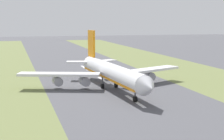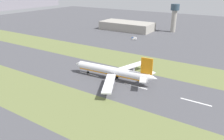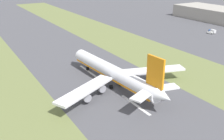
% 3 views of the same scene
% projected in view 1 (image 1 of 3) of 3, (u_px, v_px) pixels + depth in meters
% --- Properties ---
extents(ground_plane, '(800.00, 800.00, 0.00)m').
position_uv_depth(ground_plane, '(113.00, 87.00, 138.09)').
color(ground_plane, '#4C4C51').
extents(grass_median_west, '(40.00, 600.00, 0.01)m').
position_uv_depth(grass_median_west, '(221.00, 81.00, 149.71)').
color(grass_median_west, olive).
rests_on(grass_median_west, ground).
extents(centreline_dash_near, '(1.20, 18.00, 0.01)m').
position_uv_depth(centreline_dash_near, '(85.00, 68.00, 190.44)').
color(centreline_dash_near, silver).
rests_on(centreline_dash_near, ground).
extents(centreline_dash_mid, '(1.20, 18.00, 0.01)m').
position_uv_depth(centreline_dash_mid, '(104.00, 80.00, 152.18)').
color(centreline_dash_mid, silver).
rests_on(centreline_dash_mid, ground).
extents(centreline_dash_far, '(1.20, 18.00, 0.01)m').
position_uv_depth(centreline_dash_far, '(135.00, 101.00, 113.93)').
color(centreline_dash_far, silver).
rests_on(centreline_dash_far, ground).
extents(airplane_main_jet, '(63.98, 67.22, 20.20)m').
position_uv_depth(airplane_main_jet, '(110.00, 72.00, 133.55)').
color(airplane_main_jet, white).
rests_on(airplane_main_jet, ground).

